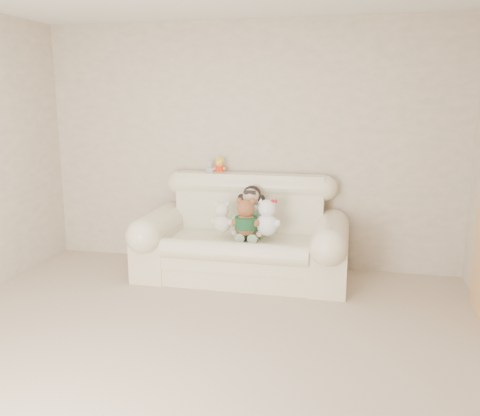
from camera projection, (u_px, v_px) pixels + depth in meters
name	position (u px, v px, depth m)	size (l,w,h in m)	color
floor	(170.00, 378.00, 3.37)	(5.00, 5.00, 0.00)	gray
wall_back	(248.00, 146.00, 5.49)	(4.50, 4.50, 0.00)	tan
sofa	(242.00, 229.00, 5.16)	(2.10, 0.95, 1.03)	beige
seated_child	(251.00, 211.00, 5.19)	(0.32, 0.39, 0.53)	#327C3C
brown_teddy	(246.00, 213.00, 4.94)	(0.28, 0.21, 0.43)	brown
white_cat	(267.00, 213.00, 4.94)	(0.27, 0.21, 0.43)	white
cream_teddy	(222.00, 214.00, 5.06)	(0.23, 0.18, 0.36)	silver
yellow_mini_bear	(220.00, 164.00, 5.46)	(0.13, 0.10, 0.20)	yellow
grey_mini_plush	(210.00, 166.00, 5.48)	(0.10, 0.08, 0.16)	#ADACB3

